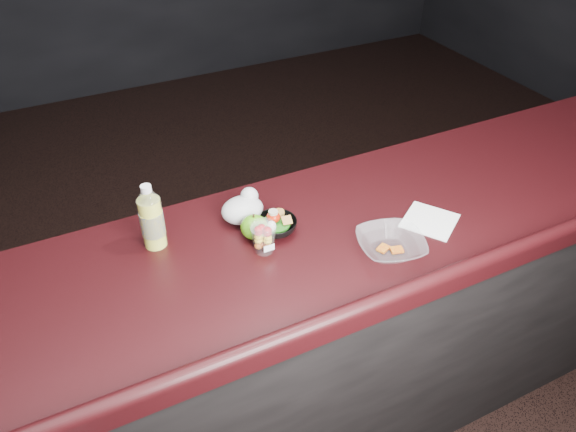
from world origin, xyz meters
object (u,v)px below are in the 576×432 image
object	(u,v)px
green_apple	(254,227)
takeout_bowl	(391,245)
fruit_cup	(264,236)
lemonade_bottle	(152,221)
snack_bowl	(275,225)

from	to	relation	value
green_apple	takeout_bowl	xyz separation A→B (m)	(0.34, -0.25, -0.01)
green_apple	fruit_cup	bearing A→B (deg)	-90.46
lemonade_bottle	snack_bowl	xyz separation A→B (m)	(0.36, -0.11, -0.07)
fruit_cup	snack_bowl	bearing A→B (deg)	43.96
green_apple	takeout_bowl	bearing A→B (deg)	-35.92
fruit_cup	snack_bowl	xyz separation A→B (m)	(0.07, 0.07, -0.03)
fruit_cup	takeout_bowl	xyz separation A→B (m)	(0.34, -0.18, -0.03)
takeout_bowl	snack_bowl	bearing A→B (deg)	137.93
green_apple	lemonade_bottle	bearing A→B (deg)	160.42
snack_bowl	takeout_bowl	xyz separation A→B (m)	(0.27, -0.25, -0.00)
takeout_bowl	fruit_cup	bearing A→B (deg)	153.04
snack_bowl	fruit_cup	bearing A→B (deg)	-136.04
lemonade_bottle	snack_bowl	bearing A→B (deg)	-16.45
fruit_cup	snack_bowl	distance (m)	0.11
green_apple	snack_bowl	bearing A→B (deg)	-3.02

